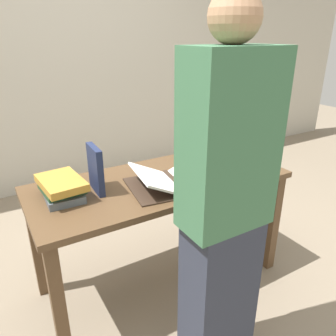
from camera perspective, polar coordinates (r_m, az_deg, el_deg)
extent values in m
plane|color=gray|center=(2.30, -1.13, -18.53)|extent=(12.00, 12.00, 0.00)
cube|color=#BCB7A8|center=(3.46, -17.27, 17.98)|extent=(8.00, 0.06, 2.60)
cube|color=brown|center=(1.92, -1.29, -2.41)|extent=(1.50, 0.64, 0.03)
cube|color=brown|center=(1.71, -18.50, -21.89)|extent=(0.06, 0.06, 0.69)
cube|color=brown|center=(2.31, 17.78, -9.17)|extent=(0.06, 0.06, 0.69)
cube|color=brown|center=(2.14, -21.95, -12.45)|extent=(0.06, 0.06, 0.69)
cube|color=brown|center=(2.64, 9.15, -4.13)|extent=(0.06, 0.06, 0.69)
cube|color=#38281E|center=(1.84, 1.47, -2.58)|extent=(0.07, 0.35, 0.02)
cube|color=#38281E|center=(1.80, -2.55, -3.46)|extent=(0.30, 0.39, 0.01)
cube|color=#38281E|center=(1.90, 5.26, -2.06)|extent=(0.30, 0.39, 0.01)
cube|color=white|center=(1.78, -2.04, -1.90)|extent=(0.27, 0.37, 0.11)
cube|color=white|center=(1.87, 4.83, -0.74)|extent=(0.27, 0.37, 0.11)
cube|color=slate|center=(1.78, -17.86, -4.31)|extent=(0.19, 0.27, 0.04)
cube|color=#234C2D|center=(1.77, -17.98, -3.37)|extent=(0.21, 0.23, 0.03)
cube|color=#BC8933|center=(1.75, -18.11, -2.41)|extent=(0.22, 0.30, 0.04)
cube|color=#1E284C|center=(1.76, -12.50, -0.22)|extent=(0.04, 0.19, 0.25)
cylinder|color=#2D2D33|center=(2.25, 4.07, 2.04)|extent=(0.12, 0.12, 0.02)
cylinder|color=#2D2D33|center=(2.19, 4.19, 6.13)|extent=(0.02, 0.02, 0.32)
cone|color=#285138|center=(2.15, 4.34, 11.22)|extent=(0.14, 0.14, 0.08)
cylinder|color=#4C7F5B|center=(1.90, 9.31, -0.79)|extent=(0.07, 0.07, 0.10)
torus|color=#4C7F5B|center=(1.91, 10.51, -0.70)|extent=(0.05, 0.03, 0.05)
cube|color=#2D3342|center=(1.62, 8.67, -21.34)|extent=(0.31, 0.20, 0.79)
cube|color=#3D704C|center=(1.24, 10.64, 4.26)|extent=(0.36, 0.20, 0.68)
sphere|color=tan|center=(1.19, 11.54, 24.46)|extent=(0.18, 0.18, 0.18)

